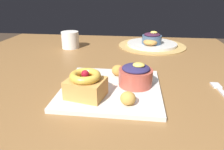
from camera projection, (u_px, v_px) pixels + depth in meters
The scene contains 12 objects.
dining_table at pixel (99, 85), 0.83m from camera, with size 1.24×1.08×0.73m.
woven_placemat at pixel (152, 46), 1.06m from camera, with size 0.34×0.34×0.01m, color #AD894C.
front_plate at pixel (111, 88), 0.59m from camera, with size 0.28×0.28×0.01m, color silver.
cake_slice at pixel (86, 85), 0.52m from camera, with size 0.11×0.10×0.07m.
berry_ramekin at pixel (136, 75), 0.59m from camera, with size 0.10×0.10×0.07m.
fritter_front at pixel (128, 98), 0.49m from camera, with size 0.04×0.04×0.03m, color gold.
fritter_middle at pixel (118, 70), 0.66m from camera, with size 0.04×0.04×0.04m, color #BC7F38.
back_plate at pixel (152, 44), 1.06m from camera, with size 0.26×0.26×0.01m, color silver.
back_ramekin at pixel (152, 38), 1.03m from camera, with size 0.10×0.10×0.07m.
back_pastry at pixel (150, 42), 1.00m from camera, with size 0.07×0.07×0.03m, color #B77F3D.
fork at pixel (221, 90), 0.59m from camera, with size 0.03×0.13×0.00m.
coffee_mug at pixel (70, 40), 1.01m from camera, with size 0.09×0.09×0.08m, color silver.
Camera 1 is at (0.15, -0.74, 1.00)m, focal length 32.63 mm.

